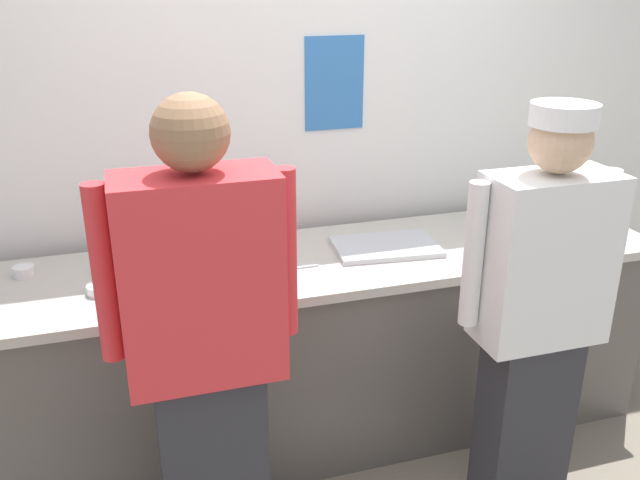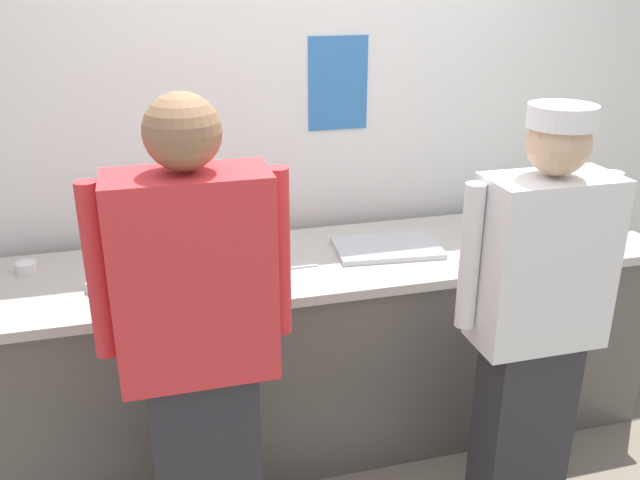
# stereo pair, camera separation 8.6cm
# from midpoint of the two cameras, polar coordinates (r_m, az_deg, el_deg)

# --- Properties ---
(wall_back) EXTENTS (4.74, 0.11, 2.79)m
(wall_back) POSITION_cam_midpoint_polar(r_m,az_deg,el_deg) (3.22, -1.38, 10.05)
(wall_back) COLOR white
(wall_back) RESTS_ON ground
(prep_counter) EXTENTS (3.02, 0.71, 0.90)m
(prep_counter) POSITION_cam_midpoint_polar(r_m,az_deg,el_deg) (3.12, 0.95, -9.03)
(prep_counter) COLOR #56514C
(prep_counter) RESTS_ON ground
(chef_near_left) EXTENTS (0.63, 0.24, 1.73)m
(chef_near_left) POSITION_cam_midpoint_polar(r_m,az_deg,el_deg) (2.23, -9.05, -8.93)
(chef_near_left) COLOR #2D2D33
(chef_near_left) RESTS_ON ground
(chef_center) EXTENTS (0.60, 0.24, 1.64)m
(chef_center) POSITION_cam_midpoint_polar(r_m,az_deg,el_deg) (2.60, 18.54, -6.14)
(chef_center) COLOR #2D2D33
(chef_center) RESTS_ON ground
(plate_stack_front) EXTENTS (0.21, 0.21, 0.07)m
(plate_stack_front) POSITION_cam_midpoint_polar(r_m,az_deg,el_deg) (3.17, 15.95, 0.32)
(plate_stack_front) COLOR white
(plate_stack_front) RESTS_ON prep_counter
(mixing_bowl_steel) EXTENTS (0.34, 0.34, 0.10)m
(mixing_bowl_steel) POSITION_cam_midpoint_polar(r_m,az_deg,el_deg) (2.73, -11.88, -2.45)
(mixing_bowl_steel) COLOR #B7BABF
(mixing_bowl_steel) RESTS_ON prep_counter
(sheet_tray) EXTENTS (0.48, 0.34, 0.02)m
(sheet_tray) POSITION_cam_midpoint_polar(r_m,az_deg,el_deg) (3.00, 6.45, -0.63)
(sheet_tray) COLOR #B7BABF
(sheet_tray) RESTS_ON prep_counter
(squeeze_bottle_primary) EXTENTS (0.06, 0.06, 0.20)m
(squeeze_bottle_primary) POSITION_cam_midpoint_polar(r_m,az_deg,el_deg) (3.34, 22.94, 1.61)
(squeeze_bottle_primary) COLOR #56A333
(squeeze_bottle_primary) RESTS_ON prep_counter
(squeeze_bottle_secondary) EXTENTS (0.06, 0.06, 0.19)m
(squeeze_bottle_secondary) POSITION_cam_midpoint_polar(r_m,az_deg,el_deg) (2.87, -6.00, -0.07)
(squeeze_bottle_secondary) COLOR red
(squeeze_bottle_secondary) RESTS_ON prep_counter
(ramekin_orange_sauce) EXTENTS (0.10, 0.10, 0.04)m
(ramekin_orange_sauce) POSITION_cam_midpoint_polar(r_m,az_deg,el_deg) (2.73, -17.18, -3.69)
(ramekin_orange_sauce) COLOR white
(ramekin_orange_sauce) RESTS_ON prep_counter
(ramekin_green_sauce) EXTENTS (0.08, 0.08, 0.04)m
(ramekin_green_sauce) POSITION_cam_midpoint_polar(r_m,az_deg,el_deg) (2.99, -22.66, -2.10)
(ramekin_green_sauce) COLOR white
(ramekin_green_sauce) RESTS_ON prep_counter
(ramekin_red_sauce) EXTENTS (0.11, 0.11, 0.04)m
(ramekin_red_sauce) POSITION_cam_midpoint_polar(r_m,az_deg,el_deg) (2.90, -16.43, -2.04)
(ramekin_red_sauce) COLOR white
(ramekin_red_sauce) RESTS_ON prep_counter
(chefs_knife) EXTENTS (0.27, 0.03, 0.02)m
(chefs_knife) POSITION_cam_midpoint_polar(r_m,az_deg,el_deg) (2.80, -2.57, -2.35)
(chefs_knife) COLOR #B7BABF
(chefs_knife) RESTS_ON prep_counter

